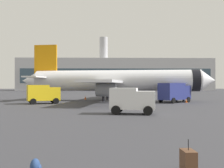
{
  "coord_description": "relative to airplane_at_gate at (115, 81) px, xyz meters",
  "views": [
    {
      "loc": [
        -0.01,
        -2.81,
        2.89
      ],
      "look_at": [
        0.85,
        27.06,
        3.0
      ],
      "focal_mm": 42.09,
      "sensor_mm": 36.0,
      "label": 1
    }
  ],
  "objects": [
    {
      "name": "safety_cone_near",
      "position": [
        -5.74,
        4.63,
        -3.29
      ],
      "size": [
        0.44,
        0.44,
        0.73
      ],
      "color": "#F2590C",
      "rests_on": "ground"
    },
    {
      "name": "fuel_truck",
      "position": [
        9.64,
        -5.04,
        -1.88
      ],
      "size": [
        6.14,
        5.7,
        3.2
      ],
      "color": "navy",
      "rests_on": "ground"
    },
    {
      "name": "safety_cone_mid",
      "position": [
        11.59,
        -5.1,
        -3.32
      ],
      "size": [
        0.44,
        0.44,
        0.68
      ],
      "color": "#F2590C",
      "rests_on": "ground"
    },
    {
      "name": "terminal_building",
      "position": [
        4.01,
        94.07,
        4.83
      ],
      "size": [
        102.37,
        17.58,
        28.75
      ],
      "color": "#B2B2B7",
      "rests_on": "ground"
    },
    {
      "name": "rolling_suitcase",
      "position": [
        0.85,
        -39.39,
        -3.27
      ],
      "size": [
        0.42,
        0.65,
        1.1
      ],
      "color": "brown",
      "rests_on": "ground"
    },
    {
      "name": "airplane_at_gate",
      "position": [
        0.0,
        0.0,
        0.0
      ],
      "size": [
        35.7,
        32.35,
        10.5
      ],
      "color": "white",
      "rests_on": "ground"
    },
    {
      "name": "service_truck",
      "position": [
        -11.37,
        -7.26,
        -2.05
      ],
      "size": [
        5.28,
        3.94,
        2.9
      ],
      "color": "yellow",
      "rests_on": "ground"
    },
    {
      "name": "traveller_backpack",
      "position": [
        -4.16,
        -39.3,
        -3.42
      ],
      "size": [
        0.36,
        0.4,
        0.48
      ],
      "color": "navy",
      "rests_on": "ground"
    },
    {
      "name": "cargo_van",
      "position": [
        0.83,
        -21.94,
        -2.21
      ],
      "size": [
        4.7,
        3.05,
        2.6
      ],
      "color": "white",
      "rests_on": "ground"
    }
  ]
}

